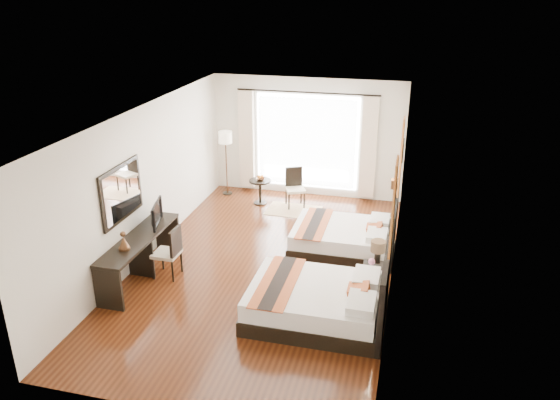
% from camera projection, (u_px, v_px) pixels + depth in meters
% --- Properties ---
extents(floor, '(4.50, 7.50, 0.01)m').
position_uv_depth(floor, '(265.00, 266.00, 9.91)').
color(floor, '#351609').
rests_on(floor, ground).
extents(ceiling, '(4.50, 7.50, 0.02)m').
position_uv_depth(ceiling, '(263.00, 115.00, 8.86)').
color(ceiling, white).
rests_on(ceiling, wall_headboard).
extents(wall_headboard, '(0.01, 7.50, 2.80)m').
position_uv_depth(wall_headboard, '(397.00, 207.00, 8.88)').
color(wall_headboard, silver).
rests_on(wall_headboard, floor).
extents(wall_desk, '(0.01, 7.50, 2.80)m').
position_uv_depth(wall_desk, '(145.00, 183.00, 9.89)').
color(wall_desk, silver).
rests_on(wall_desk, floor).
extents(wall_window, '(4.50, 0.01, 2.80)m').
position_uv_depth(wall_window, '(307.00, 138.00, 12.75)').
color(wall_window, silver).
rests_on(wall_window, floor).
extents(wall_entry, '(4.50, 0.01, 2.80)m').
position_uv_depth(wall_entry, '(172.00, 315.00, 6.02)').
color(wall_entry, silver).
rests_on(wall_entry, floor).
extents(window_glass, '(2.40, 0.02, 2.20)m').
position_uv_depth(window_glass, '(307.00, 142.00, 12.77)').
color(window_glass, white).
rests_on(window_glass, wall_window).
extents(sheer_curtain, '(2.30, 0.02, 2.10)m').
position_uv_depth(sheer_curtain, '(307.00, 143.00, 12.72)').
color(sheer_curtain, white).
rests_on(sheer_curtain, wall_window).
extents(drape_left, '(0.35, 0.14, 2.35)m').
position_uv_depth(drape_left, '(247.00, 140.00, 13.02)').
color(drape_left, beige).
rests_on(drape_left, floor).
extents(drape_right, '(0.35, 0.14, 2.35)m').
position_uv_depth(drape_right, '(369.00, 148.00, 12.36)').
color(drape_right, beige).
rests_on(drape_right, floor).
extents(art_panel_near, '(0.03, 0.50, 1.35)m').
position_uv_depth(art_panel_near, '(393.00, 207.00, 7.44)').
color(art_panel_near, '#983E16').
rests_on(art_panel_near, wall_headboard).
extents(art_panel_far, '(0.03, 0.50, 1.35)m').
position_uv_depth(art_panel_far, '(401.00, 157.00, 9.55)').
color(art_panel_far, '#983E16').
rests_on(art_panel_far, wall_headboard).
extents(wall_sconce, '(0.10, 0.14, 0.14)m').
position_uv_depth(wall_sconce, '(394.00, 184.00, 8.38)').
color(wall_sconce, '#462C19').
rests_on(wall_sconce, wall_headboard).
extents(mirror_frame, '(0.04, 1.25, 0.95)m').
position_uv_depth(mirror_frame, '(121.00, 193.00, 9.06)').
color(mirror_frame, black).
rests_on(mirror_frame, wall_desk).
extents(mirror_glass, '(0.01, 1.12, 0.82)m').
position_uv_depth(mirror_glass, '(123.00, 193.00, 9.05)').
color(mirror_glass, white).
rests_on(mirror_glass, mirror_frame).
extents(bed_near, '(2.07, 1.62, 1.17)m').
position_uv_depth(bed_near, '(321.00, 301.00, 8.28)').
color(bed_near, black).
rests_on(bed_near, floor).
extents(bed_far, '(1.92, 1.49, 1.08)m').
position_uv_depth(bed_far, '(346.00, 237.00, 10.38)').
color(bed_far, black).
rests_on(bed_far, floor).
extents(nightstand, '(0.38, 0.46, 0.45)m').
position_uv_depth(nightstand, '(373.00, 278.00, 9.07)').
color(nightstand, black).
rests_on(nightstand, floor).
extents(table_lamp, '(0.25, 0.25, 0.39)m').
position_uv_depth(table_lamp, '(378.00, 248.00, 8.91)').
color(table_lamp, black).
rests_on(table_lamp, nightstand).
extents(vase, '(0.14, 0.14, 0.13)m').
position_uv_depth(vase, '(372.00, 265.00, 8.77)').
color(vase, black).
rests_on(vase, nightstand).
extents(console_desk, '(0.50, 2.20, 0.76)m').
position_uv_depth(console_desk, '(141.00, 257.00, 9.45)').
color(console_desk, black).
rests_on(console_desk, floor).
extents(television, '(0.28, 0.73, 0.42)m').
position_uv_depth(television, '(153.00, 213.00, 9.72)').
color(television, black).
rests_on(television, console_desk).
extents(bronze_figurine, '(0.22, 0.22, 0.28)m').
position_uv_depth(bronze_figurine, '(124.00, 242.00, 8.82)').
color(bronze_figurine, '#462C19').
rests_on(bronze_figurine, console_desk).
extents(desk_chair, '(0.44, 0.44, 0.93)m').
position_uv_depth(desk_chair, '(168.00, 261.00, 9.49)').
color(desk_chair, beige).
rests_on(desk_chair, floor).
extents(floor_lamp, '(0.31, 0.31, 1.55)m').
position_uv_depth(floor_lamp, '(226.00, 142.00, 12.76)').
color(floor_lamp, black).
rests_on(floor_lamp, floor).
extents(side_table, '(0.50, 0.50, 0.58)m').
position_uv_depth(side_table, '(260.00, 192.00, 12.58)').
color(side_table, black).
rests_on(side_table, floor).
extents(fruit_bowl, '(0.24, 0.24, 0.05)m').
position_uv_depth(fruit_bowl, '(260.00, 179.00, 12.46)').
color(fruit_bowl, '#442918').
rests_on(fruit_bowl, side_table).
extents(window_chair, '(0.55, 0.55, 0.90)m').
position_uv_depth(window_chair, '(295.00, 195.00, 12.43)').
color(window_chair, beige).
rests_on(window_chair, floor).
extents(jute_rug, '(1.21, 0.84, 0.01)m').
position_uv_depth(jute_rug, '(293.00, 210.00, 12.29)').
color(jute_rug, '#9E8A5E').
rests_on(jute_rug, floor).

